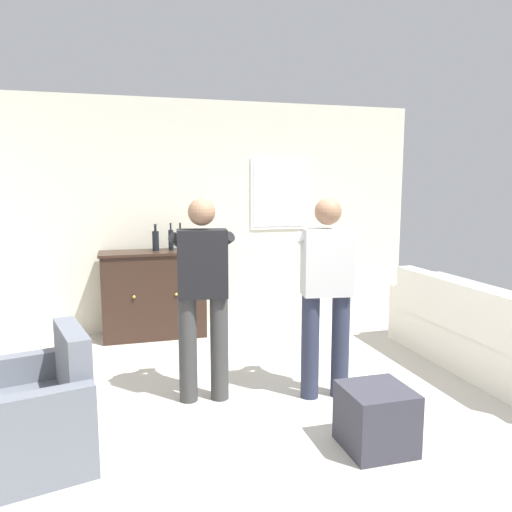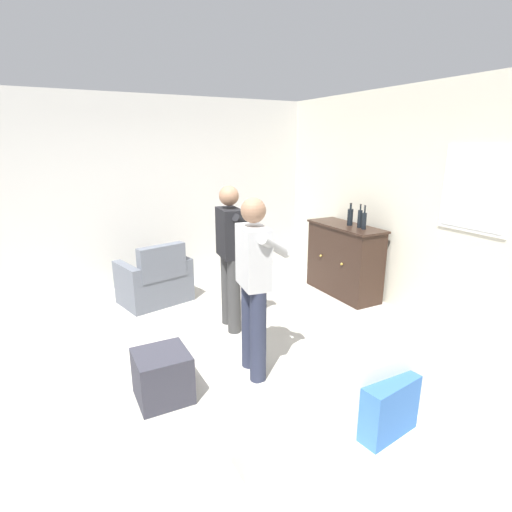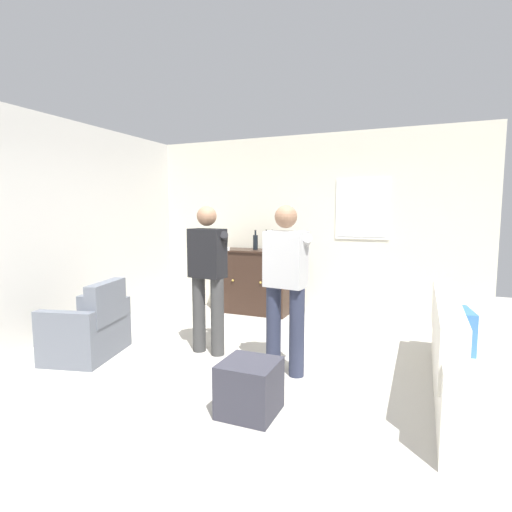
% 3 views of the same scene
% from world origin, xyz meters
% --- Properties ---
extents(ground, '(10.40, 10.40, 0.00)m').
position_xyz_m(ground, '(0.00, 0.00, 0.00)').
color(ground, '#B2ADA3').
extents(wall_back_with_window, '(5.20, 0.15, 2.80)m').
position_xyz_m(wall_back_with_window, '(0.02, 2.66, 1.40)').
color(wall_back_with_window, beige).
rests_on(wall_back_with_window, ground).
extents(couch, '(0.57, 2.42, 0.88)m').
position_xyz_m(couch, '(2.04, 0.30, 0.33)').
color(couch, silver).
rests_on(couch, ground).
extents(armchair, '(0.83, 1.01, 0.85)m').
position_xyz_m(armchair, '(-1.75, -0.19, 0.29)').
color(armchair, slate).
rests_on(armchair, ground).
extents(sideboard_cabinet, '(1.21, 0.49, 1.02)m').
position_xyz_m(sideboard_cabinet, '(-0.82, 2.30, 0.51)').
color(sideboard_cabinet, black).
rests_on(sideboard_cabinet, ground).
extents(bottle_wine_green, '(0.06, 0.06, 0.32)m').
position_xyz_m(bottle_wine_green, '(-0.50, 2.32, 1.14)').
color(bottle_wine_green, black).
rests_on(bottle_wine_green, sideboard_cabinet).
extents(bottle_liquor_amber, '(0.06, 0.06, 0.32)m').
position_xyz_m(bottle_liquor_amber, '(-0.60, 2.34, 1.15)').
color(bottle_liquor_amber, black).
rests_on(bottle_liquor_amber, sideboard_cabinet).
extents(bottle_spirits_clear, '(0.08, 0.08, 0.31)m').
position_xyz_m(bottle_spirits_clear, '(-0.78, 2.33, 1.14)').
color(bottle_spirits_clear, black).
rests_on(bottle_spirits_clear, sideboard_cabinet).
extents(ottoman, '(0.44, 0.44, 0.43)m').
position_xyz_m(ottoman, '(0.43, -0.68, 0.21)').
color(ottoman, '#33333D').
rests_on(ottoman, ground).
extents(person_standing_left, '(0.55, 0.50, 1.68)m').
position_xyz_m(person_standing_left, '(-0.56, 0.42, 0.94)').
color(person_standing_left, '#383838').
rests_on(person_standing_left, ground).
extents(person_standing_right, '(0.55, 0.50, 1.68)m').
position_xyz_m(person_standing_right, '(0.44, 0.21, 0.94)').
color(person_standing_right, '#282D42').
rests_on(person_standing_right, ground).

